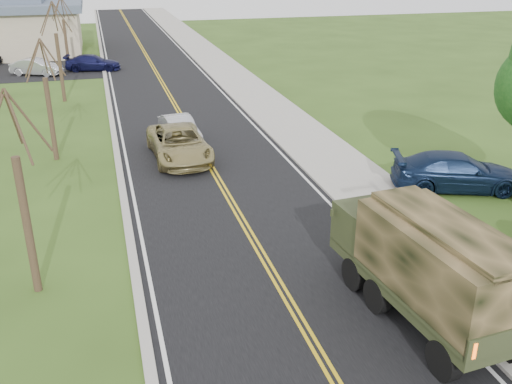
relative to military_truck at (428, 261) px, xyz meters
name	(u,v)px	position (x,y,z in m)	size (l,w,h in m)	color
road	(159,78)	(-3.22, 34.29, -1.81)	(8.00, 120.00, 0.01)	black
curb_right	(211,74)	(0.93, 34.29, -1.75)	(0.30, 120.00, 0.12)	#9E998E
sidewalk_right	(231,73)	(2.68, 34.29, -1.76)	(3.20, 120.00, 0.10)	#9E998E
curb_left	(106,80)	(-7.37, 34.29, -1.76)	(0.30, 120.00, 0.10)	#9E998E
bare_tree_a	(24,210)	(-10.22, 4.29, 0.81)	(1.93, 2.26, 6.08)	#38281C
bare_tree_b	(49,109)	(-10.22, 16.29, 0.66)	(1.83, 2.14, 5.73)	#38281C
bare_tree_c	(59,60)	(-10.22, 28.29, 0.96)	(2.04, 2.39, 6.42)	#38281C
bare_tree_d	(66,38)	(-10.22, 40.29, 0.74)	(1.88, 2.20, 5.91)	#38281C
military_truck	(428,261)	(0.00, 0.00, 0.00)	(2.79, 6.52, 3.16)	black
suv_champagne	(179,144)	(-4.44, 14.79, -1.04)	(2.55, 5.54, 1.54)	#9B8E57
sedan_silver	(180,129)	(-4.02, 17.55, -1.16)	(1.38, 3.97, 1.31)	#ABABAF
pickup_navy	(457,172)	(6.24, 7.88, -1.04)	(2.18, 5.35, 1.55)	#0F1E3A
lot_car_silver	(36,67)	(-12.64, 38.00, -1.14)	(1.43, 4.11, 1.35)	#B6B7BC
lot_car_navy	(93,63)	(-8.22, 38.83, -1.16)	(1.84, 4.53, 1.31)	#0F1038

